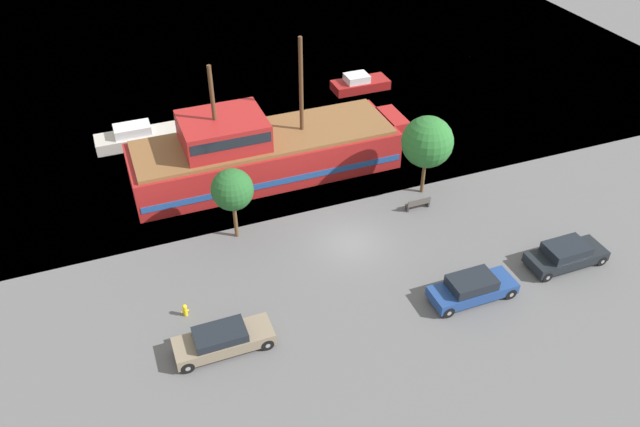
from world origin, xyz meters
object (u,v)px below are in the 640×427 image
object	(u,v)px
pirate_ship	(262,151)
fire_hydrant	(185,310)
moored_boat_dockside	(139,136)
moored_boat_outer	(360,84)
parked_car_curb_rear	(472,288)
parked_car_curb_front	(566,255)
parked_car_curb_mid	(223,340)
bench_promenade_east	(418,203)

from	to	relation	value
pirate_ship	fire_hydrant	bearing A→B (deg)	-123.64
moored_boat_dockside	moored_boat_outer	distance (m)	19.73
parked_car_curb_rear	parked_car_curb_front	bearing A→B (deg)	4.05
moored_boat_outer	parked_car_curb_mid	size ratio (longest dim) A/B	1.00
parked_car_curb_mid	fire_hydrant	xyz separation A→B (m)	(-1.35, 3.02, -0.28)
parked_car_curb_mid	bench_promenade_east	size ratio (longest dim) A/B	3.04
parked_car_curb_rear	fire_hydrant	world-z (taller)	parked_car_curb_rear
parked_car_curb_rear	fire_hydrant	bearing A→B (deg)	163.92
parked_car_curb_front	parked_car_curb_rear	size ratio (longest dim) A/B	0.98
parked_car_curb_front	moored_boat_outer	bearing A→B (deg)	93.97
moored_boat_dockside	fire_hydrant	world-z (taller)	moored_boat_dockside
moored_boat_outer	moored_boat_dockside	bearing A→B (deg)	-172.50
moored_boat_outer	fire_hydrant	xyz separation A→B (m)	(-19.87, -21.86, -0.14)
moored_boat_outer	fire_hydrant	distance (m)	29.54
moored_boat_outer	parked_car_curb_rear	size ratio (longest dim) A/B	1.03
parked_car_curb_mid	parked_car_curb_front	bearing A→B (deg)	-2.34
pirate_ship	bench_promenade_east	xyz separation A→B (m)	(8.29, -7.81, -1.38)
parked_car_curb_front	parked_car_curb_mid	size ratio (longest dim) A/B	0.95
parked_car_curb_front	fire_hydrant	xyz separation A→B (m)	(-21.66, 3.85, -0.31)
pirate_ship	parked_car_curb_mid	bearing A→B (deg)	-113.73
moored_boat_dockside	fire_hydrant	distance (m)	19.29
parked_car_curb_front	bench_promenade_east	distance (m)	9.64
fire_hydrant	bench_promenade_east	world-z (taller)	bench_promenade_east
parked_car_curb_mid	bench_promenade_east	distance (m)	16.46
moored_boat_dockside	parked_car_curb_rear	distance (m)	27.81
pirate_ship	moored_boat_outer	distance (m)	15.62
parked_car_curb_rear	moored_boat_outer	bearing A→B (deg)	79.48
pirate_ship	parked_car_curb_rear	size ratio (longest dim) A/B	4.08
parked_car_curb_front	parked_car_curb_rear	world-z (taller)	parked_car_curb_rear
parked_car_curb_front	parked_car_curb_mid	world-z (taller)	parked_car_curb_front
moored_boat_dockside	parked_car_curb_mid	size ratio (longest dim) A/B	1.35
pirate_ship	moored_boat_dockside	distance (m)	10.67
pirate_ship	moored_boat_dockside	world-z (taller)	pirate_ship
moored_boat_dockside	parked_car_curb_front	xyz separation A→B (m)	(21.35, -23.14, 0.10)
pirate_ship	parked_car_curb_front	world-z (taller)	pirate_ship
moored_boat_outer	bench_promenade_east	distance (m)	18.15
parked_car_curb_mid	fire_hydrant	bearing A→B (deg)	114.12
bench_promenade_east	pirate_ship	bearing A→B (deg)	136.71
parked_car_curb_front	fire_hydrant	size ratio (longest dim) A/B	6.22
moored_boat_dockside	parked_car_curb_front	bearing A→B (deg)	-47.30
pirate_ship	parked_car_curb_mid	xyz separation A→B (m)	(-6.56, -14.92, -1.13)
pirate_ship	moored_boat_outer	bearing A→B (deg)	39.81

